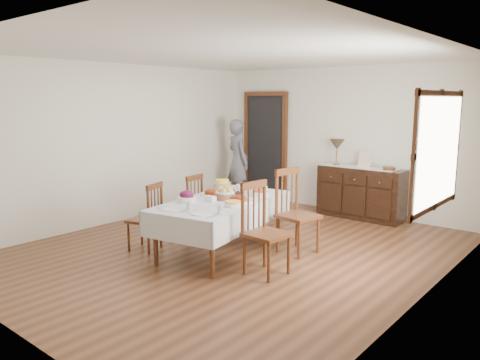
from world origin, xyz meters
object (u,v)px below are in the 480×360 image
Objects in this scene: chair_left_far at (188,205)px; table_lamp at (337,145)px; dining_table at (222,206)px; person at (238,159)px; chair_right_far at (295,210)px; sideboard at (361,193)px; chair_left_near at (147,216)px; chair_right_near at (263,228)px.

table_lamp reaches higher than chair_left_far.
dining_table is 2.93m from table_lamp.
person reaches higher than dining_table.
chair_left_far is 0.83× the size of chair_right_far.
chair_left_far is 2.91m from table_lamp.
chair_right_far is 0.77× the size of sideboard.
chair_left_near is at bearing -1.09° from chair_left_far.
sideboard is (0.62, 2.89, -0.18)m from dining_table.
sideboard is (1.51, 2.64, -0.03)m from chair_left_far.
chair_right_far is at bearing 96.48° from chair_left_far.
chair_right_near is (1.80, -0.54, 0.08)m from chair_left_far.
chair_left_near is 3.19m from person.
chair_right_near reaches higher than chair_left_far.
chair_left_near is 2.02× the size of table_lamp.
person is (-0.94, 3.02, 0.41)m from chair_left_near.
person is (-1.76, 2.43, 0.26)m from dining_table.
chair_left_far is at bearing 111.63° from chair_right_far.
table_lamp is (1.90, 0.43, 0.35)m from person.
chair_left_far is 3.05m from sideboard.
chair_right_far is at bearing -74.80° from table_lamp.
table_lamp reaches higher than chair_right_near.
chair_left_far is 0.64× the size of sideboard.
chair_left_near reaches higher than dining_table.
sideboard is at bearing 8.30° from chair_right_near.
sideboard is (1.43, 3.48, -0.03)m from chair_left_near.
chair_right_near reaches higher than chair_left_near.
person reaches higher than chair_right_near.
dining_table is 2.38× the size of chair_left_near.
table_lamp is (-0.76, 3.15, 0.68)m from chair_right_near.
chair_right_near is 2.35× the size of table_lamp.
person is at bearing -168.95° from sideboard.
chair_left_far is (-0.08, 0.84, 0.00)m from chair_left_near.
dining_table is 2.96m from sideboard.
chair_left_far is at bearing 167.18° from chair_left_near.
chair_right_far is at bearing 29.61° from dining_table.
chair_left_far is 0.53× the size of person.
chair_right_near is 3.82m from person.
table_lamp is (0.14, 2.86, 0.61)m from dining_table.
chair_left_near is 0.86× the size of chair_right_near.
chair_left_near is (-0.82, -0.60, -0.15)m from dining_table.
sideboard is at bearing 139.59° from chair_left_near.
chair_right_far is 3.11m from person.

